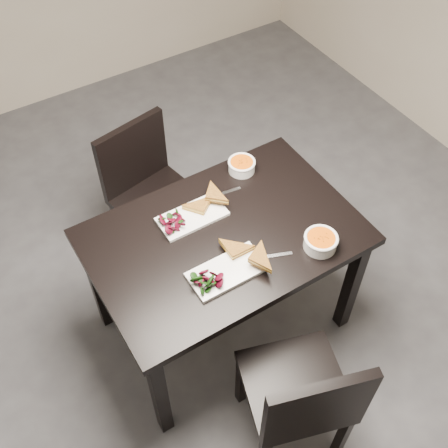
# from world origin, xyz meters

# --- Properties ---
(ground) EXTENTS (5.00, 5.00, 0.00)m
(ground) POSITION_xyz_m (0.00, 0.00, 0.00)
(ground) COLOR #47474C
(ground) RESTS_ON ground
(room_shell) EXTENTS (5.02, 5.02, 2.81)m
(room_shell) POSITION_xyz_m (0.00, 0.00, 1.83)
(room_shell) COLOR beige
(room_shell) RESTS_ON ground
(table) EXTENTS (1.20, 0.80, 0.75)m
(table) POSITION_xyz_m (0.40, 0.09, 0.65)
(table) COLOR black
(table) RESTS_ON ground
(chair_near) EXTENTS (0.53, 0.53, 0.85)m
(chair_near) POSITION_xyz_m (0.33, -0.63, 0.48)
(chair_near) COLOR black
(chair_near) RESTS_ON ground
(chair_far) EXTENTS (0.49, 0.49, 0.85)m
(chair_far) POSITION_xyz_m (0.33, 0.77, 0.48)
(chair_far) COLOR black
(chair_far) RESTS_ON ground
(plate_near) EXTENTS (0.33, 0.16, 0.02)m
(plate_near) POSITION_xyz_m (0.30, -0.10, 0.76)
(plate_near) COLOR white
(plate_near) RESTS_ON table
(sandwich_near) EXTENTS (0.17, 0.12, 0.05)m
(sandwich_near) POSITION_xyz_m (0.36, -0.08, 0.79)
(sandwich_near) COLOR #A47122
(sandwich_near) RESTS_ON plate_near
(salad_near) EXTENTS (0.10, 0.09, 0.05)m
(salad_near) POSITION_xyz_m (0.20, -0.10, 0.79)
(salad_near) COLOR black
(salad_near) RESTS_ON plate_near
(soup_bowl_near) EXTENTS (0.15, 0.15, 0.07)m
(soup_bowl_near) POSITION_xyz_m (0.72, -0.19, 0.79)
(soup_bowl_near) COLOR white
(soup_bowl_near) RESTS_ON table
(cutlery_near) EXTENTS (0.17, 0.08, 0.00)m
(cutlery_near) POSITION_xyz_m (0.51, -0.13, 0.75)
(cutlery_near) COLOR silver
(cutlery_near) RESTS_ON table
(plate_far) EXTENTS (0.31, 0.16, 0.02)m
(plate_far) POSITION_xyz_m (0.32, 0.24, 0.76)
(plate_far) COLOR white
(plate_far) RESTS_ON table
(sandwich_far) EXTENTS (0.20, 0.19, 0.05)m
(sandwich_far) POSITION_xyz_m (0.39, 0.23, 0.79)
(sandwich_far) COLOR #A47122
(sandwich_far) RESTS_ON plate_far
(salad_far) EXTENTS (0.10, 0.09, 0.04)m
(salad_far) POSITION_xyz_m (0.22, 0.24, 0.79)
(salad_far) COLOR black
(salad_far) RESTS_ON plate_far
(soup_bowl_far) EXTENTS (0.14, 0.14, 0.06)m
(soup_bowl_far) POSITION_xyz_m (0.68, 0.39, 0.78)
(soup_bowl_far) COLOR white
(soup_bowl_far) RESTS_ON table
(cutlery_far) EXTENTS (0.18, 0.04, 0.00)m
(cutlery_far) POSITION_xyz_m (0.52, 0.30, 0.75)
(cutlery_far) COLOR silver
(cutlery_far) RESTS_ON table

